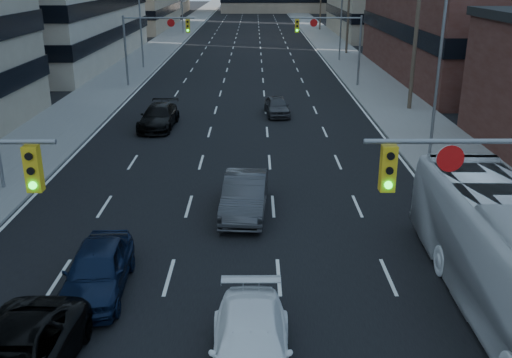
{
  "coord_description": "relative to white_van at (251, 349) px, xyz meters",
  "views": [
    {
      "loc": [
        1.01,
        -4.44,
        9.42
      ],
      "look_at": [
        1.06,
        15.4,
        2.2
      ],
      "focal_mm": 40.0,
      "sensor_mm": 36.0,
      "label": 1
    }
  ],
  "objects": [
    {
      "name": "sedan_grey_right",
      "position": [
        1.66,
        27.24,
        -0.06
      ],
      "size": [
        1.87,
        3.95,
        1.31
      ],
      "primitive_type": "imported",
      "rotation": [
        0.0,
        0.0,
        0.09
      ],
      "color": "#373739",
      "rests_on": "ground"
    },
    {
      "name": "signal_far_left",
      "position": [
        -8.6,
        37.72,
        3.59
      ],
      "size": [
        6.09,
        0.33,
        6.0
      ],
      "color": "slate",
      "rests_on": "ground"
    },
    {
      "name": "sedan_grey_center",
      "position": [
        -0.3,
        10.02,
        0.1
      ],
      "size": [
        2.03,
        5.01,
        1.62
      ],
      "primitive_type": "imported",
      "rotation": [
        0.0,
        0.0,
        -0.06
      ],
      "color": "#333335",
      "rests_on": "ground"
    },
    {
      "name": "sidewalk_left",
      "position": [
        -12.41,
        122.72,
        -0.64
      ],
      "size": [
        5.0,
        300.0,
        0.15
      ],
      "primitive_type": "cube",
      "color": "slate",
      "rests_on": "ground"
    },
    {
      "name": "storefront_right_mid",
      "position": [
        23.09,
        42.72,
        3.79
      ],
      "size": [
        20.0,
        30.0,
        9.0
      ],
      "primitive_type": "cube",
      "color": "#472119",
      "rests_on": "ground"
    },
    {
      "name": "streetlight_left_mid",
      "position": [
        -11.25,
        47.72,
        4.34
      ],
      "size": [
        2.03,
        0.22,
        9.0
      ],
      "color": "slate",
      "rests_on": "ground"
    },
    {
      "name": "streetlight_right_near",
      "position": [
        9.42,
        17.72,
        4.34
      ],
      "size": [
        2.03,
        0.22,
        9.0
      ],
      "color": "slate",
      "rests_on": "ground"
    },
    {
      "name": "utility_pole_block",
      "position": [
        11.29,
        28.72,
        5.06
      ],
      "size": [
        2.2,
        0.28,
        11.0
      ],
      "color": "#4C3D2D",
      "rests_on": "ground"
    },
    {
      "name": "sedan_blue",
      "position": [
        -4.77,
        3.86,
        0.06
      ],
      "size": [
        2.03,
        4.6,
        1.54
      ],
      "primitive_type": "imported",
      "rotation": [
        0.0,
        0.0,
        0.05
      ],
      "color": "black",
      "rests_on": "ground"
    },
    {
      "name": "sidewalk_right",
      "position": [
        10.59,
        122.72,
        -0.64
      ],
      "size": [
        5.0,
        300.0,
        0.15
      ],
      "primitive_type": "cube",
      "color": "slate",
      "rests_on": "ground"
    },
    {
      "name": "signal_far_right",
      "position": [
        6.77,
        37.72,
        3.59
      ],
      "size": [
        6.09,
        0.33,
        6.0
      ],
      "color": "slate",
      "rests_on": "ground"
    },
    {
      "name": "streetlight_left_far",
      "position": [
        -11.25,
        82.72,
        4.34
      ],
      "size": [
        2.03,
        0.22,
        9.0
      ],
      "color": "slate",
      "rests_on": "ground"
    },
    {
      "name": "road_surface",
      "position": [
        -0.91,
        122.72,
        -0.7
      ],
      "size": [
        18.0,
        300.0,
        0.02
      ],
      "primitive_type": "cube",
      "color": "black",
      "rests_on": "ground"
    },
    {
      "name": "white_van",
      "position": [
        0.0,
        0.0,
        0.0
      ],
      "size": [
        2.01,
        4.92,
        1.43
      ],
      "primitive_type": "imported",
      "rotation": [
        0.0,
        0.0,
        0.0
      ],
      "color": "white",
      "rests_on": "ground"
    },
    {
      "name": "streetlight_right_far",
      "position": [
        9.42,
        52.72,
        4.34
      ],
      "size": [
        2.03,
        0.22,
        9.0
      ],
      "color": "slate",
      "rests_on": "ground"
    },
    {
      "name": "sedan_black_far",
      "position": [
        -6.02,
        23.77,
        0.02
      ],
      "size": [
        2.29,
        5.14,
        1.47
      ],
      "primitive_type": "imported",
      "rotation": [
        0.0,
        0.0,
        -0.05
      ],
      "color": "black",
      "rests_on": "ground"
    },
    {
      "name": "utility_pole_midblock",
      "position": [
        11.29,
        58.72,
        5.06
      ],
      "size": [
        2.2,
        0.28,
        11.0
      ],
      "color": "#4C3D2D",
      "rests_on": "ground"
    }
  ]
}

